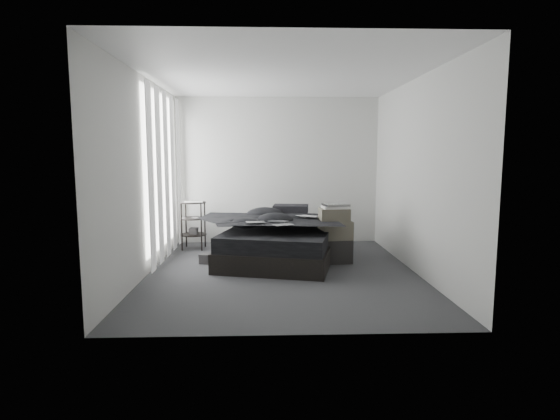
{
  "coord_description": "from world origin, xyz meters",
  "views": [
    {
      "loc": [
        -0.23,
        -5.77,
        1.57
      ],
      "look_at": [
        0.0,
        0.8,
        0.75
      ],
      "focal_mm": 28.0,
      "sensor_mm": 36.0,
      "label": 1
    }
  ],
  "objects_px": {
    "bed": "(280,251)",
    "side_stand": "(193,226)",
    "laptop": "(306,212)",
    "box_lower": "(334,250)"
  },
  "relations": [
    {
      "from": "box_lower",
      "to": "laptop",
      "type": "bearing_deg",
      "value": 168.47
    },
    {
      "from": "side_stand",
      "to": "box_lower",
      "type": "distance_m",
      "value": 2.46
    },
    {
      "from": "bed",
      "to": "side_stand",
      "type": "relative_size",
      "value": 2.56
    },
    {
      "from": "bed",
      "to": "box_lower",
      "type": "relative_size",
      "value": 4.27
    },
    {
      "from": "laptop",
      "to": "side_stand",
      "type": "height_order",
      "value": "side_stand"
    },
    {
      "from": "bed",
      "to": "side_stand",
      "type": "xyz_separation_m",
      "value": [
        -1.44,
        0.87,
        0.26
      ]
    },
    {
      "from": "bed",
      "to": "box_lower",
      "type": "bearing_deg",
      "value": 4.57
    },
    {
      "from": "bed",
      "to": "laptop",
      "type": "relative_size",
      "value": 6.24
    },
    {
      "from": "laptop",
      "to": "box_lower",
      "type": "xyz_separation_m",
      "value": [
        0.42,
        -0.09,
        -0.56
      ]
    },
    {
      "from": "side_stand",
      "to": "box_lower",
      "type": "bearing_deg",
      "value": -24.1
    }
  ]
}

